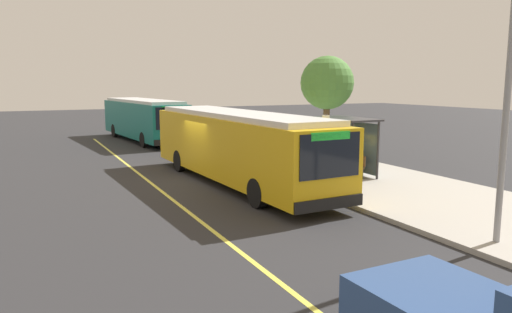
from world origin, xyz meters
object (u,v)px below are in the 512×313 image
transit_bus_second (143,118)px  route_sign_post (326,141)px  transit_bus_main (237,145)px  waiting_bench (350,165)px  pedestrian_commuter (298,153)px

transit_bus_second → route_sign_post: size_ratio=4.20×
transit_bus_main → route_sign_post: 3.78m
transit_bus_second → waiting_bench: size_ratio=7.34×
waiting_bench → transit_bus_main: bearing=-105.9°
transit_bus_second → waiting_bench: bearing=15.1°
transit_bus_main → route_sign_post: (2.98, 2.31, 0.34)m
route_sign_post → pedestrian_commuter: 2.90m
route_sign_post → pedestrian_commuter: route_sign_post is taller
pedestrian_commuter → waiting_bench: bearing=60.6°
transit_bus_main → transit_bus_second: size_ratio=1.08×
transit_bus_second → route_sign_post: (19.46, 2.43, 0.34)m
waiting_bench → route_sign_post: route_sign_post is taller
waiting_bench → route_sign_post: 3.18m
transit_bus_main → pedestrian_commuter: size_ratio=7.49×
transit_bus_main → pedestrian_commuter: bearing=85.1°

